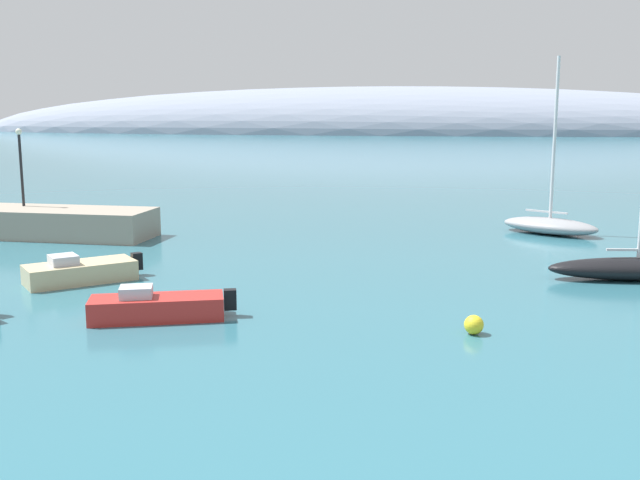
# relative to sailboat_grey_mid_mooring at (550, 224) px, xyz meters

# --- Properties ---
(distant_ridge) EXTENTS (253.51, 51.70, 26.63)m
(distant_ridge) POSITION_rel_sailboat_grey_mid_mooring_xyz_m (-21.99, 176.10, -0.60)
(distant_ridge) COLOR gray
(distant_ridge) RESTS_ON ground
(sailboat_grey_mid_mooring) EXTENTS (6.09, 4.90, 10.22)m
(sailboat_grey_mid_mooring) POSITION_rel_sailboat_grey_mid_mooring_xyz_m (0.00, 0.00, 0.00)
(sailboat_grey_mid_mooring) COLOR gray
(sailboat_grey_mid_mooring) RESTS_ON water
(sailboat_black_end_of_line) EXTENTS (7.83, 2.78, 10.02)m
(sailboat_black_end_of_line) POSITION_rel_sailboat_grey_mid_mooring_xyz_m (2.07, -11.71, -0.05)
(sailboat_black_end_of_line) COLOR black
(sailboat_black_end_of_line) RESTS_ON water
(motorboat_sand_alongside_breakwater) EXTENTS (4.60, 4.39, 1.24)m
(motorboat_sand_alongside_breakwater) POSITION_rel_sailboat_grey_mid_mooring_xyz_m (-21.48, -15.94, -0.14)
(motorboat_sand_alongside_breakwater) COLOR #C6B284
(motorboat_sand_alongside_breakwater) RESTS_ON water
(motorboat_red_outer) EXTENTS (5.13, 2.90, 1.21)m
(motorboat_red_outer) POSITION_rel_sailboat_grey_mid_mooring_xyz_m (-16.14, -20.82, -0.15)
(motorboat_red_outer) COLOR red
(motorboat_red_outer) RESTS_ON water
(mooring_buoy_yellow) EXTENTS (0.64, 0.64, 0.64)m
(mooring_buoy_yellow) POSITION_rel_sailboat_grey_mid_mooring_xyz_m (-5.22, -20.85, -0.28)
(mooring_buoy_yellow) COLOR yellow
(mooring_buoy_yellow) RESTS_ON water
(harbor_lamp_post) EXTENTS (0.36, 0.36, 4.51)m
(harbor_lamp_post) POSITION_rel_sailboat_grey_mid_mooring_xyz_m (-30.54, -4.82, 3.80)
(harbor_lamp_post) COLOR black
(harbor_lamp_post) RESTS_ON breakwater_rocks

